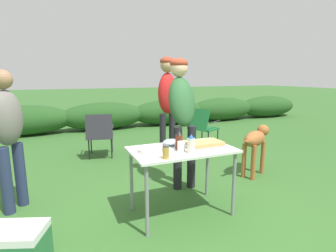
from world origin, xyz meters
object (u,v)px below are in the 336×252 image
object	(u,v)px
standing_person_in_dark_puffer	(182,106)
cooler_box	(14,248)
camp_chair_green_behind_table	(100,133)
folding_table	(182,156)
plate_stack	(150,150)
food_tray	(204,144)
mayo_bottle	(191,144)
standing_person_in_navy_coat	(167,96)
paper_cup_stack	(181,147)
camp_chair_near_hedge	(203,125)
spice_jar	(166,152)
dog	(256,141)
mixing_bowl	(172,142)
bbq_sauce_bottle	(179,141)
standing_person_with_beanie	(8,129)

from	to	relation	value
standing_person_in_dark_puffer	cooler_box	xyz separation A→B (m)	(-1.93, -0.96, -0.94)
camp_chair_green_behind_table	cooler_box	bearing A→B (deg)	-100.03
folding_table	plate_stack	distance (m)	0.36
food_tray	mayo_bottle	bearing A→B (deg)	-146.69
cooler_box	plate_stack	bearing A→B (deg)	-146.59
standing_person_in_dark_puffer	standing_person_in_navy_coat	xyz separation A→B (m)	(0.21, 0.99, 0.06)
paper_cup_stack	camp_chair_near_hedge	size ratio (longest dim) A/B	0.12
food_tray	cooler_box	bearing A→B (deg)	-172.68
folding_table	standing_person_in_navy_coat	bearing A→B (deg)	72.07
plate_stack	spice_jar	size ratio (longest dim) A/B	1.90
spice_jar	mayo_bottle	distance (m)	0.31
folding_table	mayo_bottle	distance (m)	0.25
spice_jar	dog	distance (m)	2.04
mayo_bottle	mixing_bowl	bearing A→B (deg)	96.63
standing_person_in_navy_coat	dog	size ratio (longest dim) A/B	2.35
folding_table	plate_stack	xyz separation A→B (m)	(-0.35, 0.03, 0.09)
spice_jar	bbq_sauce_bottle	xyz separation A→B (m)	(0.25, 0.25, 0.03)
standing_person_in_navy_coat	spice_jar	bearing A→B (deg)	-118.46
mayo_bottle	standing_person_in_navy_coat	world-z (taller)	standing_person_in_navy_coat
camp_chair_near_hedge	plate_stack	bearing A→B (deg)	-68.44
folding_table	standing_person_in_navy_coat	size ratio (longest dim) A/B	0.61
plate_stack	camp_chair_near_hedge	xyz separation A→B (m)	(1.96, 2.27, -0.29)
plate_stack	standing_person_with_beanie	size ratio (longest dim) A/B	0.16
spice_jar	standing_person_with_beanie	world-z (taller)	standing_person_with_beanie
mixing_bowl	spice_jar	world-z (taller)	spice_jar
plate_stack	standing_person_with_beanie	distance (m)	1.58
mixing_bowl	mayo_bottle	world-z (taller)	mayo_bottle
standing_person_in_navy_coat	cooler_box	xyz separation A→B (m)	(-2.14, -1.95, -0.99)
mixing_bowl	camp_chair_near_hedge	distance (m)	2.70
mayo_bottle	standing_person_with_beanie	world-z (taller)	standing_person_with_beanie
mixing_bowl	paper_cup_stack	size ratio (longest dim) A/B	1.96
dog	camp_chair_green_behind_table	xyz separation A→B (m)	(-2.05, 1.78, -0.06)
bbq_sauce_bottle	standing_person_in_dark_puffer	size ratio (longest dim) A/B	0.11
bbq_sauce_bottle	mixing_bowl	bearing A→B (deg)	88.80
standing_person_in_navy_coat	cooler_box	bearing A→B (deg)	-142.77
spice_jar	camp_chair_near_hedge	distance (m)	3.20
bbq_sauce_bottle	standing_person_in_navy_coat	xyz separation A→B (m)	(0.58, 1.70, 0.33)
folding_table	cooler_box	bearing A→B (deg)	-170.95
mayo_bottle	bbq_sauce_bottle	size ratio (longest dim) A/B	1.00
camp_chair_green_behind_table	standing_person_with_beanie	bearing A→B (deg)	-115.05
camp_chair_green_behind_table	paper_cup_stack	bearing A→B (deg)	-67.40
plate_stack	bbq_sauce_bottle	xyz separation A→B (m)	(0.31, -0.03, 0.07)
cooler_box	camp_chair_near_hedge	bearing A→B (deg)	-120.76
folding_table	spice_jar	size ratio (longest dim) A/B	8.35
folding_table	camp_chair_green_behind_table	distance (m)	2.45
folding_table	paper_cup_stack	size ratio (longest dim) A/B	10.62
standing_person_in_dark_puffer	folding_table	bearing A→B (deg)	-109.72
plate_stack	bbq_sauce_bottle	world-z (taller)	bbq_sauce_bottle
folding_table	standing_person_in_dark_puffer	bearing A→B (deg)	64.41
standing_person_in_navy_coat	bbq_sauce_bottle	bearing A→B (deg)	-114.10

